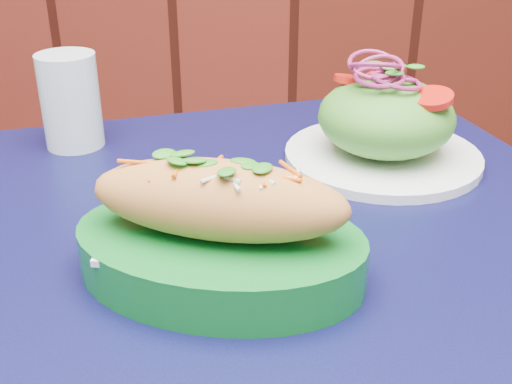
{
  "coord_description": "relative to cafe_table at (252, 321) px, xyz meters",
  "views": [
    {
      "loc": [
        -0.05,
        0.86,
        1.08
      ],
      "look_at": [
        -0.07,
        1.39,
        0.81
      ],
      "focal_mm": 45.0,
      "sensor_mm": 36.0,
      "label": 1
    }
  ],
  "objects": [
    {
      "name": "cafe_table",
      "position": [
        0.0,
        0.0,
        0.0
      ],
      "size": [
        1.01,
        1.01,
        0.75
      ],
      "rotation": [
        0.0,
        0.0,
        0.32
      ],
      "color": "black",
      "rests_on": "ground"
    },
    {
      "name": "salad_plate",
      "position": [
        0.16,
        0.21,
        0.14
      ],
      "size": [
        0.24,
        0.24,
        0.13
      ],
      "rotation": [
        0.0,
        0.0,
        -0.14
      ],
      "color": "white",
      "rests_on": "cafe_table"
    },
    {
      "name": "banh_mi_basket",
      "position": [
        -0.03,
        -0.05,
        0.13
      ],
      "size": [
        0.29,
        0.21,
        0.12
      ],
      "rotation": [
        0.0,
        0.0,
        -0.19
      ],
      "color": "#0E6922",
      "rests_on": "cafe_table"
    },
    {
      "name": "water_glass",
      "position": [
        -0.24,
        0.25,
        0.15
      ],
      "size": [
        0.08,
        0.08,
        0.12
      ],
      "primitive_type": "cylinder",
      "color": "silver",
      "rests_on": "cafe_table"
    }
  ]
}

